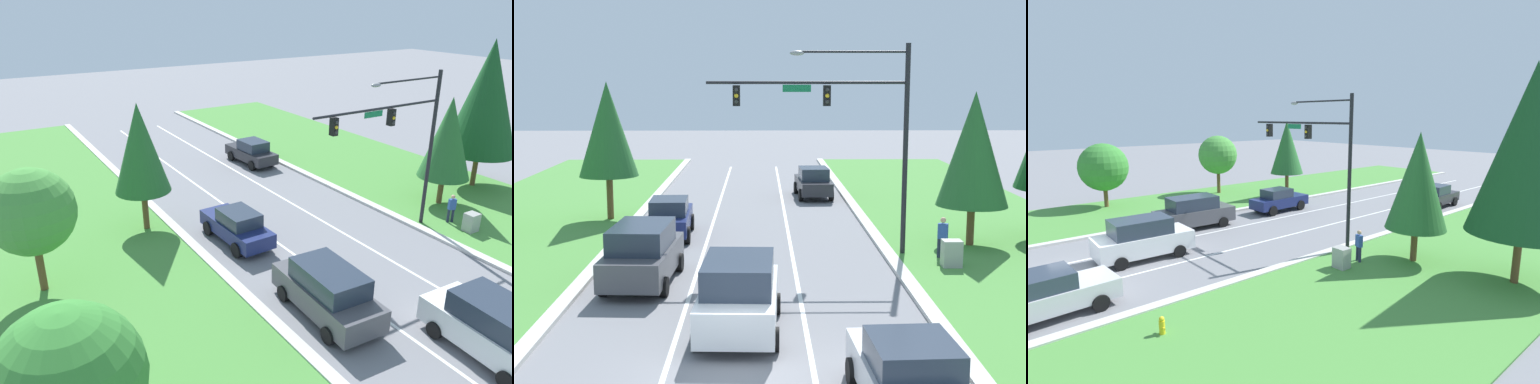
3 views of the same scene
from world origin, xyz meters
TOP-DOWN VIEW (x-y plane):
  - ground_plane at (0.00, 0.00)m, footprint 160.00×160.00m
  - curb_strip_right at (5.65, 0.00)m, footprint 0.50×90.00m
  - curb_strip_left at (-5.65, 0.00)m, footprint 0.50×90.00m
  - grass_verge_left at (-10.90, 0.00)m, footprint 10.00×90.00m
  - lane_stripe_inner_left at (-1.80, 0.00)m, footprint 0.14×81.00m
  - lane_stripe_inner_right at (1.80, 0.00)m, footprint 0.14×81.00m
  - traffic_signal_mast at (4.04, 11.83)m, footprint 7.89×0.41m
  - navy_sedan at (-3.51, 15.21)m, footprint 2.08×4.71m
  - charcoal_sedan at (3.67, 25.80)m, footprint 2.16×4.66m
  - white_suv at (-0.09, 3.19)m, footprint 2.43×4.83m
  - graphite_suv at (-3.54, 7.97)m, footprint 2.43×5.10m
  - silver_sedan at (3.65, -1.78)m, footprint 2.28×4.57m
  - utility_cabinet at (7.64, 9.74)m, footprint 0.70×0.60m
  - pedestrian at (7.62, 11.04)m, footprint 0.43×0.34m
  - fire_hydrant at (7.68, 0.72)m, footprint 0.34×0.20m
  - conifer_near_right_tree at (13.72, 14.14)m, footprint 4.42×4.42m
  - oak_near_left_tree at (-12.76, 15.53)m, footprint 3.59×3.59m
  - conifer_far_right_tree at (9.35, 13.22)m, footprint 2.96×2.96m
  - oak_far_left_tree at (-13.47, 5.49)m, footprint 3.77×3.77m
  - conifer_mid_left_tree at (-6.94, 19.03)m, footprint 2.89×2.89m

SIDE VIEW (x-z plane):
  - ground_plane at x=0.00m, z-range 0.00..0.00m
  - lane_stripe_inner_left at x=-1.80m, z-range 0.00..0.01m
  - lane_stripe_inner_right at x=1.80m, z-range 0.00..0.01m
  - grass_verge_left at x=-10.90m, z-range 0.00..0.08m
  - curb_strip_right at x=5.65m, z-range 0.00..0.15m
  - curb_strip_left at x=-5.65m, z-range 0.00..0.15m
  - fire_hydrant at x=7.68m, z-range -0.01..0.69m
  - utility_cabinet at x=7.64m, z-range 0.00..1.08m
  - silver_sedan at x=3.65m, z-range 0.00..1.68m
  - navy_sedan at x=-3.51m, z-range 0.01..1.78m
  - charcoal_sedan at x=3.67m, z-range 0.00..1.81m
  - pedestrian at x=7.62m, z-range 0.09..1.78m
  - graphite_suv at x=-3.54m, z-range 0.02..2.11m
  - white_suv at x=-0.09m, z-range 0.01..2.12m
  - oak_far_left_tree at x=-13.47m, z-range 0.69..5.85m
  - oak_near_left_tree at x=-12.76m, z-range 0.93..6.41m
  - conifer_far_right_tree at x=9.35m, z-range 0.87..7.36m
  - conifer_mid_left_tree at x=-6.94m, z-range 1.10..7.96m
  - traffic_signal_mast at x=4.04m, z-range 1.37..9.72m
  - conifer_near_right_tree at x=13.72m, z-range 1.15..10.55m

